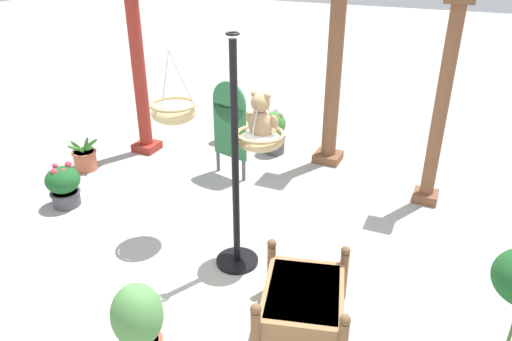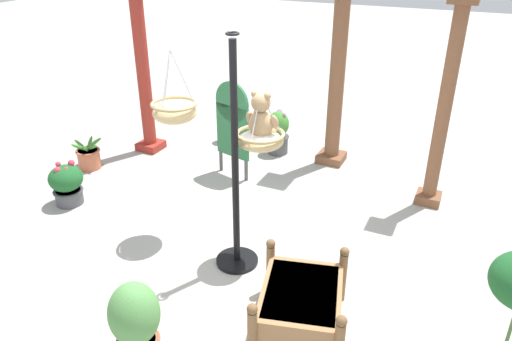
{
  "view_description": "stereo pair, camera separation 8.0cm",
  "coord_description": "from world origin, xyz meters",
  "px_view_note": "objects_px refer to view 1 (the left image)",
  "views": [
    {
      "loc": [
        1.72,
        -3.81,
        3.13
      ],
      "look_at": [
        0.0,
        0.07,
        1.04
      ],
      "focal_mm": 34.15,
      "sensor_mm": 36.0,
      "label": 1
    },
    {
      "loc": [
        1.8,
        -3.78,
        3.13
      ],
      "look_at": [
        0.0,
        0.07,
        1.04
      ],
      "focal_mm": 34.15,
      "sensor_mm": 36.0,
      "label": 2
    }
  ],
  "objects_px": {
    "display_sign_board": "(230,121)",
    "hanging_basket_with_teddy": "(260,139)",
    "teddy_bear": "(261,118)",
    "potted_plant_flowering_red": "(230,114)",
    "greenhouse_pillar_left": "(138,65)",
    "potted_plant_tall_leafy": "(275,132)",
    "greenhouse_pillar_right": "(441,111)",
    "greenhouse_pillar_far_back": "(334,68)",
    "hanging_basket_left_high": "(173,111)",
    "wooden_planter_box": "(303,307)",
    "potted_plant_small_succulent": "(138,324)",
    "display_pole_central": "(236,202)",
    "potted_plant_conical_shrub": "(64,185)",
    "potted_plant_bushy_green": "(85,158)"
  },
  "relations": [
    {
      "from": "hanging_basket_left_high",
      "to": "display_pole_central",
      "type": "bearing_deg",
      "value": -18.39
    },
    {
      "from": "display_pole_central",
      "to": "potted_plant_tall_leafy",
      "type": "distance_m",
      "value": 2.89
    },
    {
      "from": "hanging_basket_left_high",
      "to": "greenhouse_pillar_right",
      "type": "bearing_deg",
      "value": 37.15
    },
    {
      "from": "hanging_basket_with_teddy",
      "to": "potted_plant_conical_shrub",
      "type": "height_order",
      "value": "hanging_basket_with_teddy"
    },
    {
      "from": "greenhouse_pillar_far_back",
      "to": "teddy_bear",
      "type": "bearing_deg",
      "value": -89.94
    },
    {
      "from": "teddy_bear",
      "to": "greenhouse_pillar_left",
      "type": "height_order",
      "value": "greenhouse_pillar_left"
    },
    {
      "from": "display_pole_central",
      "to": "wooden_planter_box",
      "type": "xyz_separation_m",
      "value": [
        0.93,
        -0.61,
        -0.5
      ]
    },
    {
      "from": "greenhouse_pillar_right",
      "to": "greenhouse_pillar_far_back",
      "type": "height_order",
      "value": "greenhouse_pillar_far_back"
    },
    {
      "from": "potted_plant_tall_leafy",
      "to": "greenhouse_pillar_right",
      "type": "bearing_deg",
      "value": -14.68
    },
    {
      "from": "teddy_bear",
      "to": "potted_plant_flowering_red",
      "type": "distance_m",
      "value": 3.41
    },
    {
      "from": "greenhouse_pillar_far_back",
      "to": "potted_plant_small_succulent",
      "type": "relative_size",
      "value": 3.87
    },
    {
      "from": "wooden_planter_box",
      "to": "potted_plant_flowering_red",
      "type": "xyz_separation_m",
      "value": [
        -2.5,
        3.6,
        0.21
      ]
    },
    {
      "from": "display_pole_central",
      "to": "hanging_basket_left_high",
      "type": "distance_m",
      "value": 1.15
    },
    {
      "from": "display_sign_board",
      "to": "potted_plant_tall_leafy",
      "type": "bearing_deg",
      "value": 74.87
    },
    {
      "from": "potted_plant_bushy_green",
      "to": "potted_plant_flowering_red",
      "type": "bearing_deg",
      "value": 53.16
    },
    {
      "from": "greenhouse_pillar_far_back",
      "to": "potted_plant_bushy_green",
      "type": "height_order",
      "value": "greenhouse_pillar_far_back"
    },
    {
      "from": "hanging_basket_with_teddy",
      "to": "potted_plant_flowering_red",
      "type": "bearing_deg",
      "value": 122.1
    },
    {
      "from": "display_sign_board",
      "to": "hanging_basket_with_teddy",
      "type": "bearing_deg",
      "value": -53.95
    },
    {
      "from": "potted_plant_small_succulent",
      "to": "potted_plant_conical_shrub",
      "type": "xyz_separation_m",
      "value": [
        -2.38,
        1.69,
        -0.12
      ]
    },
    {
      "from": "teddy_bear",
      "to": "potted_plant_small_succulent",
      "type": "distance_m",
      "value": 2.12
    },
    {
      "from": "potted_plant_small_succulent",
      "to": "potted_plant_bushy_green",
      "type": "bearing_deg",
      "value": 137.82
    },
    {
      "from": "greenhouse_pillar_right",
      "to": "potted_plant_bushy_green",
      "type": "xyz_separation_m",
      "value": [
        -4.64,
        -1.06,
        -1.04
      ]
    },
    {
      "from": "display_pole_central",
      "to": "greenhouse_pillar_right",
      "type": "relative_size",
      "value": 0.93
    },
    {
      "from": "teddy_bear",
      "to": "greenhouse_pillar_right",
      "type": "relative_size",
      "value": 0.19
    },
    {
      "from": "display_sign_board",
      "to": "greenhouse_pillar_far_back",
      "type": "bearing_deg",
      "value": 43.05
    },
    {
      "from": "wooden_planter_box",
      "to": "potted_plant_tall_leafy",
      "type": "bearing_deg",
      "value": 115.7
    },
    {
      "from": "potted_plant_conical_shrub",
      "to": "display_pole_central",
      "type": "bearing_deg",
      "value": -4.5
    },
    {
      "from": "display_pole_central",
      "to": "potted_plant_small_succulent",
      "type": "xyz_separation_m",
      "value": [
        -0.12,
        -1.5,
        -0.33
      ]
    },
    {
      "from": "greenhouse_pillar_left",
      "to": "hanging_basket_left_high",
      "type": "bearing_deg",
      "value": -45.36
    },
    {
      "from": "hanging_basket_left_high",
      "to": "wooden_planter_box",
      "type": "relative_size",
      "value": 0.68
    },
    {
      "from": "greenhouse_pillar_right",
      "to": "potted_plant_flowering_red",
      "type": "distance_m",
      "value": 3.42
    },
    {
      "from": "greenhouse_pillar_right",
      "to": "potted_plant_flowering_red",
      "type": "xyz_separation_m",
      "value": [
        -3.22,
        0.83,
        -0.79
      ]
    },
    {
      "from": "potted_plant_bushy_green",
      "to": "display_sign_board",
      "type": "bearing_deg",
      "value": 18.68
    },
    {
      "from": "teddy_bear",
      "to": "potted_plant_conical_shrub",
      "type": "bearing_deg",
      "value": -178.35
    },
    {
      "from": "display_pole_central",
      "to": "potted_plant_flowering_red",
      "type": "xyz_separation_m",
      "value": [
        -1.57,
        3.0,
        -0.29
      ]
    },
    {
      "from": "potted_plant_small_succulent",
      "to": "display_sign_board",
      "type": "height_order",
      "value": "display_sign_board"
    },
    {
      "from": "greenhouse_pillar_left",
      "to": "potted_plant_tall_leafy",
      "type": "height_order",
      "value": "greenhouse_pillar_left"
    },
    {
      "from": "teddy_bear",
      "to": "display_sign_board",
      "type": "distance_m",
      "value": 2.02
    },
    {
      "from": "potted_plant_small_succulent",
      "to": "hanging_basket_left_high",
      "type": "bearing_deg",
      "value": 112.22
    },
    {
      "from": "hanging_basket_with_teddy",
      "to": "hanging_basket_left_high",
      "type": "relative_size",
      "value": 0.72
    },
    {
      "from": "hanging_basket_with_teddy",
      "to": "teddy_bear",
      "type": "distance_m",
      "value": 0.2
    },
    {
      "from": "greenhouse_pillar_far_back",
      "to": "potted_plant_flowering_red",
      "type": "height_order",
      "value": "greenhouse_pillar_far_back"
    },
    {
      "from": "greenhouse_pillar_right",
      "to": "potted_plant_flowering_red",
      "type": "height_order",
      "value": "greenhouse_pillar_right"
    },
    {
      "from": "hanging_basket_left_high",
      "to": "potted_plant_tall_leafy",
      "type": "relative_size",
      "value": 1.1
    },
    {
      "from": "greenhouse_pillar_left",
      "to": "wooden_planter_box",
      "type": "distance_m",
      "value": 4.55
    },
    {
      "from": "greenhouse_pillar_left",
      "to": "greenhouse_pillar_right",
      "type": "xyz_separation_m",
      "value": [
        4.24,
        0.11,
        -0.13
      ]
    },
    {
      "from": "hanging_basket_left_high",
      "to": "greenhouse_pillar_right",
      "type": "relative_size",
      "value": 0.3
    },
    {
      "from": "potted_plant_bushy_green",
      "to": "hanging_basket_left_high",
      "type": "bearing_deg",
      "value": -21.08
    },
    {
      "from": "hanging_basket_left_high",
      "to": "greenhouse_pillar_left",
      "type": "relative_size",
      "value": 0.27
    },
    {
      "from": "hanging_basket_with_teddy",
      "to": "potted_plant_small_succulent",
      "type": "bearing_deg",
      "value": -98.67
    }
  ]
}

